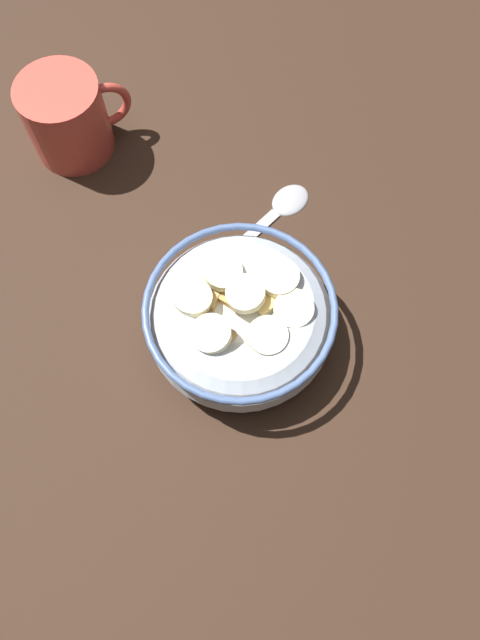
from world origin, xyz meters
TOP-DOWN VIEW (x-y plane):
  - ground_plane at (0.00, 0.00)cm, footprint 96.44×96.44cm
  - cereal_bowl at (0.01, 0.02)cm, footprint 15.45×15.45cm
  - spoon at (7.81, 9.64)cm, footprint 14.29×7.33cm
  - coffee_mug at (-6.67, 24.70)cm, footprint 10.16×7.61cm

SIDE VIEW (x-z plane):
  - ground_plane at x=0.00cm, z-range -2.00..0.00cm
  - spoon at x=7.81cm, z-range -0.06..0.74cm
  - cereal_bowl at x=0.01cm, z-range -0.07..6.36cm
  - coffee_mug at x=-6.67cm, z-range 0.00..7.67cm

